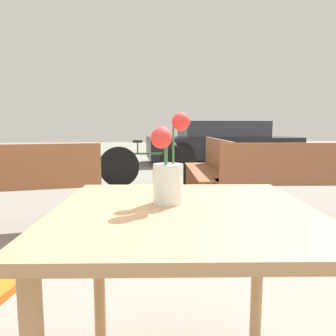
{
  "coord_description": "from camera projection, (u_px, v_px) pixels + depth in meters",
  "views": [
    {
      "loc": [
        -0.16,
        -0.99,
        1.01
      ],
      "look_at": [
        -0.04,
        0.07,
        0.87
      ],
      "focal_mm": 35.0,
      "sensor_mm": 36.0,
      "label": 1
    }
  ],
  "objects": [
    {
      "name": "bench_far",
      "position": [
        309.0,
        180.0,
        3.3
      ],
      "size": [
        1.88,
        0.52,
        0.85
      ],
      "color": "brown",
      "rests_on": "ground_plane"
    },
    {
      "name": "parked_car",
      "position": [
        222.0,
        143.0,
        9.03
      ],
      "size": [
        4.1,
        1.8,
        1.14
      ],
      "color": "black",
      "rests_on": "ground_plane"
    },
    {
      "name": "bench_near",
      "position": [
        210.0,
        169.0,
        4.2
      ],
      "size": [
        0.5,
        1.77,
        0.85
      ],
      "color": "brown",
      "rests_on": "ground_plane"
    },
    {
      "name": "bicycle",
      "position": [
        149.0,
        166.0,
        5.47
      ],
      "size": [
        1.65,
        0.44,
        0.78
      ],
      "color": "black",
      "rests_on": "ground_plane"
    },
    {
      "name": "bench_middle",
      "position": [
        4.0,
        186.0,
        3.0
      ],
      "size": [
        1.78,
        0.66,
        0.85
      ],
      "color": "brown",
      "rests_on": "ground_plane"
    },
    {
      "name": "flower_vase",
      "position": [
        168.0,
        172.0,
        1.08
      ],
      "size": [
        0.14,
        0.14,
        0.3
      ],
      "color": "silver",
      "rests_on": "table_front"
    },
    {
      "name": "table_front",
      "position": [
        184.0,
        243.0,
        1.05
      ],
      "size": [
        0.89,
        0.91,
        0.75
      ],
      "color": "tan",
      "rests_on": "ground_plane"
    }
  ]
}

